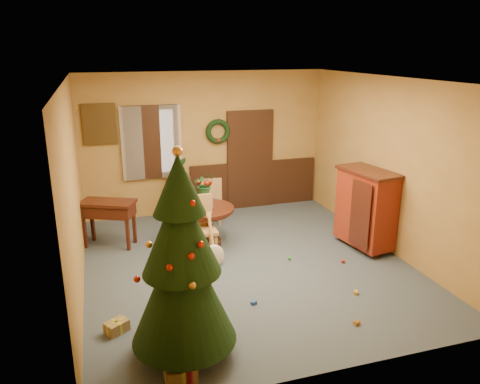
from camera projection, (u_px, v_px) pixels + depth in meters
name	position (u px, v px, depth m)	size (l,w,h in m)	color
room_envelope	(216.00, 159.00, 9.72)	(5.50, 5.50, 5.50)	#374250
dining_table	(205.00, 219.00, 8.12)	(1.02, 1.02, 0.70)	black
urn	(205.00, 202.00, 8.03)	(0.29, 0.29, 0.21)	slate
centerpiece_plant	(204.00, 184.00, 7.94)	(0.37, 0.32, 0.41)	#1E4C23
chair_near	(201.00, 225.00, 7.67)	(0.45, 0.45, 1.04)	olive
chair_far	(210.00, 199.00, 9.10)	(0.43, 0.43, 0.96)	olive
guitar	(213.00, 242.00, 7.35)	(0.35, 0.16, 0.82)	beige
plant_stand	(182.00, 195.00, 9.16)	(0.36, 0.36, 0.92)	black
stand_plant	(181.00, 168.00, 9.00)	(0.23, 0.18, 0.41)	#19471E
christmas_tree	(182.00, 263.00, 4.98)	(1.17, 1.17, 2.41)	#382111
writing_desk	(108.00, 212.00, 8.08)	(1.03, 0.80, 0.82)	black
sideboard	(366.00, 207.00, 7.95)	(0.74, 1.16, 1.39)	#5B130A
gift_a	(180.00, 373.00, 4.88)	(0.34, 0.26, 0.17)	brown
gift_b	(186.00, 371.00, 4.89)	(0.28, 0.28, 0.21)	maroon
gift_c	(117.00, 327.00, 5.72)	(0.33, 0.30, 0.15)	brown
gift_d	(203.00, 325.00, 5.78)	(0.34, 0.26, 0.11)	maroon
toy_a	(254.00, 303.00, 6.34)	(0.08, 0.05, 0.05)	#224897
toy_b	(290.00, 258.00, 7.67)	(0.06, 0.06, 0.06)	green
toy_c	(356.00, 293.00, 6.61)	(0.08, 0.05, 0.05)	gold
toy_d	(343.00, 261.00, 7.56)	(0.06, 0.06, 0.06)	#AA1D0B
toy_e	(357.00, 323.00, 5.88)	(0.08, 0.05, 0.05)	gold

